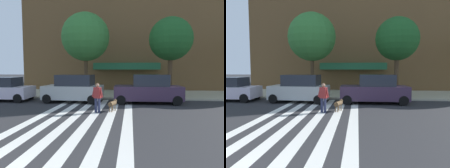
# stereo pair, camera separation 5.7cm
# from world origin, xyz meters

# --- Properties ---
(ground_plane) EXTENTS (160.00, 160.00, 0.00)m
(ground_plane) POSITION_xyz_m (0.00, 6.50, 0.00)
(ground_plane) COLOR #2B2B2D
(sidewalk_far) EXTENTS (80.00, 6.00, 0.15)m
(sidewalk_far) POSITION_xyz_m (0.00, 16.01, 0.07)
(sidewalk_far) COLOR #B5AF94
(sidewalk_far) RESTS_ON ground_plane
(crosswalk_stripes) EXTENTS (4.95, 12.41, 0.01)m
(crosswalk_stripes) POSITION_xyz_m (1.46, 6.50, 0.00)
(crosswalk_stripes) COLOR silver
(crosswalk_stripes) RESTS_ON ground_plane
(parked_car_near_curb) EXTENTS (4.82, 2.03, 1.82)m
(parked_car_near_curb) POSITION_xyz_m (-6.11, 11.58, 0.87)
(parked_car_near_curb) COLOR silver
(parked_car_near_curb) RESTS_ON ground_plane
(parked_car_behind_first) EXTENTS (4.30, 2.18, 2.02)m
(parked_car_behind_first) POSITION_xyz_m (-0.33, 11.58, 0.98)
(parked_car_behind_first) COLOR #B4B8B7
(parked_car_behind_first) RESTS_ON ground_plane
(parked_car_third_in_line) EXTENTS (4.76, 2.02, 2.05)m
(parked_car_third_in_line) POSITION_xyz_m (5.10, 11.58, 0.97)
(parked_car_third_in_line) COLOR #3B2941
(parked_car_third_in_line) RESTS_ON ground_plane
(street_tree_nearest) EXTENTS (4.17, 4.17, 7.15)m
(street_tree_nearest) POSITION_xyz_m (-0.08, 14.39, 5.20)
(street_tree_nearest) COLOR #4C3823
(street_tree_nearest) RESTS_ON sidewalk_far
(street_tree_middle) EXTENTS (3.54, 3.54, 6.54)m
(street_tree_middle) POSITION_xyz_m (7.09, 14.16, 4.88)
(street_tree_middle) COLOR #4C3823
(street_tree_middle) RESTS_ON sidewalk_far
(pedestrian_dog_walker) EXTENTS (0.69, 0.35, 1.64)m
(pedestrian_dog_walker) POSITION_xyz_m (2.01, 8.17, 0.93)
(pedestrian_dog_walker) COLOR #282D4C
(pedestrian_dog_walker) RESTS_ON ground_plane
(dog_on_leash) EXTENTS (0.49, 1.04, 0.65)m
(dog_on_leash) POSITION_xyz_m (2.82, 8.68, 0.44)
(dog_on_leash) COLOR brown
(dog_on_leash) RESTS_ON ground_plane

